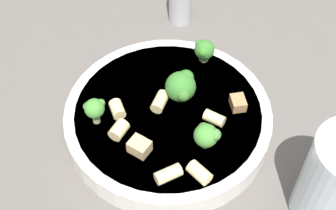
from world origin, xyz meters
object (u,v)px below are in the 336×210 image
object	(u,v)px
chicken_chunk_0	(139,147)
rigatoni_3	(168,174)
broccoli_floret_2	(94,109)
rigatoni_1	(119,130)
rigatoni_0	(214,118)
pasta_bowl	(168,117)
broccoli_floret_1	(180,86)
broccoli_floret_3	(204,50)
broccoli_floret_0	(207,135)
rigatoni_4	(158,104)
rigatoni_2	(199,173)
rigatoni_5	(117,109)
chicken_chunk_1	(238,103)

from	to	relation	value
chicken_chunk_0	rigatoni_3	bearing A→B (deg)	170.97
broccoli_floret_2	rigatoni_1	world-z (taller)	broccoli_floret_2
rigatoni_0	rigatoni_3	xyz separation A→B (m)	(-0.00, 0.09, 0.00)
rigatoni_1	rigatoni_3	bearing A→B (deg)	172.83
pasta_bowl	rigatoni_3	size ratio (longest dim) A/B	8.68
broccoli_floret_1	broccoli_floret_3	world-z (taller)	broccoli_floret_1
broccoli_floret_0	rigatoni_4	distance (m)	0.08
rigatoni_1	rigatoni_2	distance (m)	0.10
rigatoni_0	rigatoni_2	distance (m)	0.07
pasta_bowl	broccoli_floret_3	world-z (taller)	broccoli_floret_3
rigatoni_4	broccoli_floret_1	bearing A→B (deg)	-111.82
rigatoni_1	rigatoni_5	bearing A→B (deg)	-44.15
rigatoni_2	chicken_chunk_0	world-z (taller)	same
broccoli_floret_2	rigatoni_5	bearing A→B (deg)	-115.88
pasta_bowl	broccoli_floret_0	size ratio (longest dim) A/B	7.41
broccoli_floret_3	chicken_chunk_1	xyz separation A→B (m)	(-0.08, 0.04, -0.01)
rigatoni_2	rigatoni_3	distance (m)	0.03
broccoli_floret_2	chicken_chunk_0	world-z (taller)	broccoli_floret_2
broccoli_floret_2	rigatoni_4	xyz separation A→B (m)	(-0.04, -0.06, -0.01)
pasta_bowl	broccoli_floret_1	size ratio (longest dim) A/B	6.20
pasta_bowl	rigatoni_4	distance (m)	0.02
broccoli_floret_3	rigatoni_4	world-z (taller)	broccoli_floret_3
pasta_bowl	broccoli_floret_1	world-z (taller)	broccoli_floret_1
pasta_bowl	broccoli_floret_3	distance (m)	0.10
broccoli_floret_2	chicken_chunk_1	world-z (taller)	broccoli_floret_2
rigatoni_4	pasta_bowl	bearing A→B (deg)	-160.17
broccoli_floret_1	rigatoni_4	bearing A→B (deg)	68.18
broccoli_floret_3	broccoli_floret_0	bearing A→B (deg)	126.63
broccoli_floret_0	chicken_chunk_1	distance (m)	0.07
rigatoni_1	rigatoni_5	xyz separation A→B (m)	(0.02, -0.02, -0.00)
broccoli_floret_0	rigatoni_0	size ratio (longest dim) A/B	1.37
broccoli_floret_0	rigatoni_3	distance (m)	0.06
broccoli_floret_3	rigatoni_0	distance (m)	0.10
rigatoni_2	chicken_chunk_1	size ratio (longest dim) A/B	1.25
rigatoni_0	rigatoni_4	distance (m)	0.07
pasta_bowl	chicken_chunk_1	world-z (taller)	chicken_chunk_1
broccoli_floret_0	rigatoni_0	world-z (taller)	broccoli_floret_0
rigatoni_0	rigatoni_5	distance (m)	0.11
broccoli_floret_2	rigatoni_2	world-z (taller)	broccoli_floret_2
broccoli_floret_0	rigatoni_5	xyz separation A→B (m)	(0.11, 0.03, -0.01)
broccoli_floret_3	rigatoni_1	size ratio (longest dim) A/B	1.44
pasta_bowl	broccoli_floret_3	size ratio (longest dim) A/B	8.13
rigatoni_0	broccoli_floret_3	bearing A→B (deg)	-47.51
rigatoni_4	rigatoni_0	bearing A→B (deg)	-159.19
broccoli_floret_0	chicken_chunk_1	bearing A→B (deg)	-87.36
rigatoni_2	chicken_chunk_0	xyz separation A→B (m)	(0.07, 0.01, 0.00)
rigatoni_0	chicken_chunk_0	size ratio (longest dim) A/B	1.08
broccoli_floret_1	chicken_chunk_1	bearing A→B (deg)	-152.39
broccoli_floret_3	rigatoni_5	world-z (taller)	broccoli_floret_3
broccoli_floret_2	broccoli_floret_3	world-z (taller)	broccoli_floret_2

